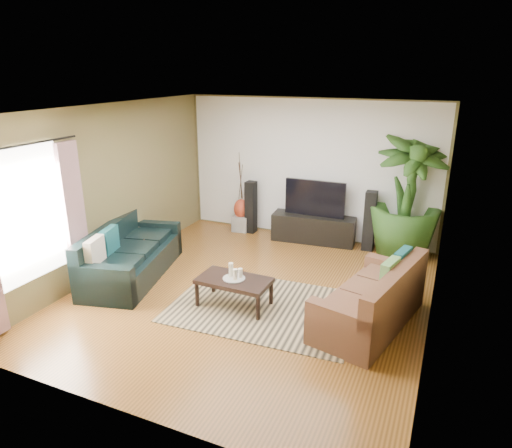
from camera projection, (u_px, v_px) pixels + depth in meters
The scene contains 27 objects.
floor at pixel (251, 294), 6.83m from camera, with size 5.50×5.50×0.00m, color brown.
ceiling at pixel (250, 109), 5.95m from camera, with size 5.50×5.50×0.00m, color white.
wall_back at pixel (309, 170), 8.78m from camera, with size 5.00×5.00×0.00m, color brown.
wall_front at pixel (122, 292), 4.01m from camera, with size 5.00×5.00×0.00m, color brown.
wall_left at pixel (109, 190), 7.34m from camera, with size 5.50×5.50×0.00m, color brown.
wall_right at pixel (441, 233), 5.44m from camera, with size 5.50×5.50×0.00m, color brown.
backwall_panel at pixel (309, 170), 8.77m from camera, with size 4.90×4.90×0.00m, color white.
window_pane at pixel (26, 215), 5.93m from camera, with size 1.80×1.80×0.00m, color white.
curtain_far at pixel (75, 217), 6.64m from camera, with size 0.08×0.35×2.20m, color gray.
curtain_rod at pixel (17, 146), 5.62m from camera, with size 0.03×0.03×1.90m, color black.
sofa_left at pixel (132, 251), 7.31m from camera, with size 2.14×0.92×0.85m, color black.
sofa_right at pixel (370, 294), 5.92m from camera, with size 1.88×0.85×0.85m, color brown.
area_rug at pixel (265, 307), 6.45m from camera, with size 2.57×1.82×0.01m, color tan.
coffee_table at pixel (234, 292), 6.45m from camera, with size 1.02×0.55×0.42m, color black.
candle_tray at pixel (234, 278), 6.38m from camera, with size 0.31×0.31×0.01m, color #9A9994.
candle_tall at pixel (231, 270), 6.39m from camera, with size 0.06×0.06×0.20m, color beige.
candle_mid at pixel (235, 274), 6.30m from camera, with size 0.06×0.06×0.16m, color beige.
candle_short at pixel (240, 273), 6.38m from camera, with size 0.06×0.06×0.13m, color beige.
tv_stand at pixel (314, 228), 8.83m from camera, with size 1.59×0.48×0.53m, color black.
television at pixel (315, 198), 8.63m from camera, with size 1.16×0.06×0.69m, color black.
speaker_left at pixel (251, 207), 9.25m from camera, with size 0.19×0.21×1.06m, color black.
speaker_right at pixel (370, 221), 8.34m from camera, with size 0.20×0.22×1.12m, color black.
potted_plant at pixel (407, 197), 7.94m from camera, with size 1.21×1.21×2.17m, color #254C19.
plant_pot at pixel (402, 246), 8.24m from camera, with size 0.40×0.40×0.31m, color black.
pedestal at pixel (241, 223), 9.46m from camera, with size 0.32×0.32×0.32m, color gray.
vase at pixel (241, 209), 9.36m from camera, with size 0.29×0.29×0.41m, color #9B321C.
side_table at pixel (142, 247), 7.94m from camera, with size 0.49×0.49×0.52m, color brown.
Camera 1 is at (2.53, -5.57, 3.22)m, focal length 32.00 mm.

